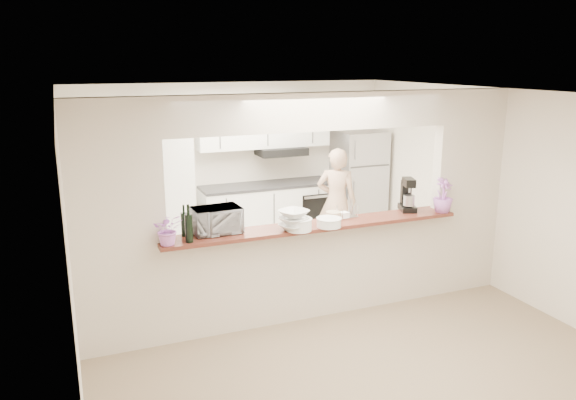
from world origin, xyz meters
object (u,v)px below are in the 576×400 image
refrigerator (358,182)px  stand_mixer (408,196)px  toaster_oven (216,220)px  person (337,203)px

refrigerator → stand_mixer: bearing=-107.1°
refrigerator → toaster_oven: bearing=-140.2°
refrigerator → stand_mixer: size_ratio=4.32×
refrigerator → toaster_oven: refrigerator is taller
stand_mixer → person: (-0.07, 1.68, -0.47)m
refrigerator → person: refrigerator is taller
toaster_oven → stand_mixer: size_ratio=1.24×
toaster_oven → person: bearing=33.9°
person → stand_mixer: bearing=125.2°
toaster_oven → stand_mixer: 2.32m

